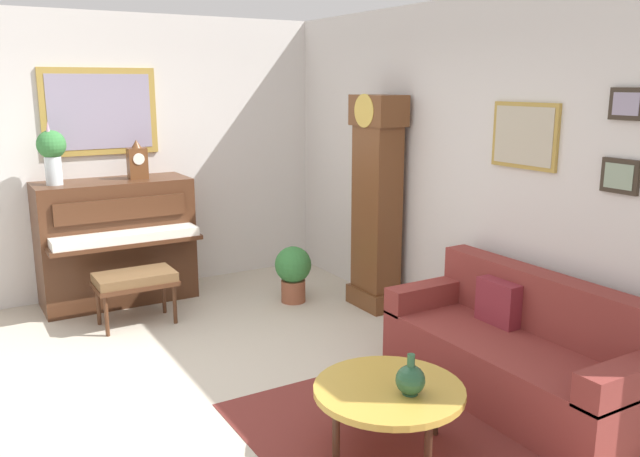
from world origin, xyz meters
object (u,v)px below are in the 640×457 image
at_px(grandfather_clock, 376,209).
at_px(green_jug, 410,380).
at_px(piano_bench, 135,281).
at_px(coffee_table, 389,392).
at_px(potted_plant, 293,270).
at_px(piano, 116,241).
at_px(mantel_clock, 137,161).
at_px(couch, 519,354).
at_px(flower_vase, 52,151).

distance_m(grandfather_clock, green_jug, 2.68).
xyz_separation_m(piano_bench, coffee_table, (2.83, 0.71, -0.02)).
distance_m(piano_bench, potted_plant, 1.52).
distance_m(piano, mantel_clock, 0.81).
relative_size(piano_bench, green_jug, 2.92).
bearing_deg(mantel_clock, couch, 25.11).
xyz_separation_m(grandfather_clock, potted_plant, (-0.52, -0.62, -0.64)).
relative_size(piano_bench, coffee_table, 0.80).
height_order(coffee_table, green_jug, green_jug).
bearing_deg(couch, coffee_table, -84.93).
distance_m(piano, potted_plant, 1.75).
relative_size(piano, couch, 0.76).
xyz_separation_m(coffee_table, mantel_clock, (-3.55, -0.43, 1.00)).
relative_size(mantel_clock, potted_plant, 0.68).
bearing_deg(piano_bench, green_jug, 14.38).
xyz_separation_m(couch, mantel_clock, (-3.45, -1.62, 1.07)).
bearing_deg(coffee_table, flower_vase, -161.37).
xyz_separation_m(grandfather_clock, mantel_clock, (-1.42, -1.84, 0.42)).
bearing_deg(couch, grandfather_clock, 173.53).
relative_size(couch, mantel_clock, 5.00).
distance_m(grandfather_clock, couch, 2.14).
distance_m(coffee_table, mantel_clock, 3.71).
relative_size(coffee_table, flower_vase, 1.52).
bearing_deg(green_jug, couch, 101.66).
xyz_separation_m(piano, mantel_clock, (0.00, 0.25, 0.77)).
distance_m(coffee_table, flower_vase, 3.92).
bearing_deg(piano_bench, couch, 34.84).
bearing_deg(piano, grandfather_clock, 55.85).
bearing_deg(grandfather_clock, piano, -124.15).
bearing_deg(coffee_table, mantel_clock, -173.11).
height_order(green_jug, potted_plant, green_jug).
bearing_deg(grandfather_clock, piano_bench, -108.11).
bearing_deg(grandfather_clock, potted_plant, -129.84).
bearing_deg(flower_vase, grandfather_clock, 61.48).
xyz_separation_m(piano_bench, green_jug, (2.96, 0.76, 0.09)).
bearing_deg(coffee_table, piano, -169.16).
height_order(mantel_clock, flower_vase, flower_vase).
xyz_separation_m(mantel_clock, potted_plant, (0.90, 1.22, -1.06)).
bearing_deg(flower_vase, green_jug, 18.72).
height_order(piano_bench, grandfather_clock, grandfather_clock).
bearing_deg(piano, potted_plant, 58.50).
xyz_separation_m(grandfather_clock, coffee_table, (2.13, -1.42, -0.58)).
relative_size(grandfather_clock, mantel_clock, 5.34).
xyz_separation_m(piano_bench, mantel_clock, (-0.73, 0.28, 0.97)).
bearing_deg(grandfather_clock, green_jug, -31.14).
height_order(couch, mantel_clock, mantel_clock).
bearing_deg(couch, potted_plant, -171.26).
height_order(coffee_table, flower_vase, flower_vase).
relative_size(piano, mantel_clock, 3.79).
distance_m(piano, piano_bench, 0.76).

